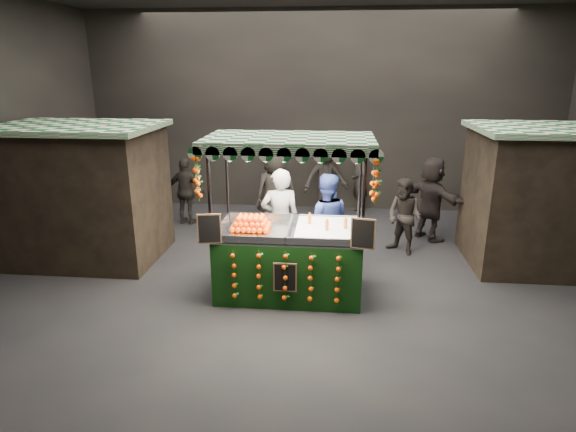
# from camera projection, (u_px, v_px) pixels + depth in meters

# --- Properties ---
(ground) EXTENTS (12.00, 12.00, 0.00)m
(ground) POSITION_uv_depth(u_px,v_px,m) (308.00, 287.00, 8.30)
(ground) COLOR black
(ground) RESTS_ON ground
(market_hall) EXTENTS (12.10, 10.10, 5.05)m
(market_hall) POSITION_uv_depth(u_px,v_px,m) (311.00, 83.00, 7.30)
(market_hall) COLOR black
(market_hall) RESTS_ON ground
(neighbour_stall_left) EXTENTS (3.00, 2.20, 2.60)m
(neighbour_stall_left) POSITION_uv_depth(u_px,v_px,m) (83.00, 192.00, 9.28)
(neighbour_stall_left) COLOR black
(neighbour_stall_left) RESTS_ON ground
(neighbour_stall_right) EXTENTS (3.00, 2.20, 2.60)m
(neighbour_stall_right) POSITION_uv_depth(u_px,v_px,m) (552.00, 197.00, 8.92)
(neighbour_stall_right) COLOR black
(neighbour_stall_right) RESTS_ON ground
(juice_stall) EXTENTS (2.68, 1.58, 2.60)m
(juice_stall) POSITION_uv_depth(u_px,v_px,m) (290.00, 248.00, 7.83)
(juice_stall) COLOR black
(juice_stall) RESTS_ON ground
(vendor_grey) EXTENTS (0.77, 0.57, 1.91)m
(vendor_grey) POSITION_uv_depth(u_px,v_px,m) (280.00, 221.00, 8.73)
(vendor_grey) COLOR gray
(vendor_grey) RESTS_ON ground
(vendor_blue) EXTENTS (0.90, 0.72, 1.81)m
(vendor_blue) POSITION_uv_depth(u_px,v_px,m) (326.00, 222.00, 8.80)
(vendor_blue) COLOR navy
(vendor_blue) RESTS_ON ground
(shopper_0) EXTENTS (0.66, 0.46, 1.72)m
(shopper_0) POSITION_uv_depth(u_px,v_px,m) (271.00, 196.00, 10.78)
(shopper_0) COLOR #282220
(shopper_0) RESTS_ON ground
(shopper_1) EXTENTS (0.94, 0.93, 1.54)m
(shopper_1) POSITION_uv_depth(u_px,v_px,m) (404.00, 216.00, 9.61)
(shopper_1) COLOR black
(shopper_1) RESTS_ON ground
(shopper_2) EXTENTS (0.98, 0.54, 1.59)m
(shopper_2) POSITION_uv_depth(u_px,v_px,m) (186.00, 191.00, 11.45)
(shopper_2) COLOR black
(shopper_2) RESTS_ON ground
(shopper_3) EXTENTS (1.37, 1.11, 1.85)m
(shopper_3) POSITION_uv_depth(u_px,v_px,m) (326.00, 178.00, 12.26)
(shopper_3) COLOR black
(shopper_3) RESTS_ON ground
(shopper_4) EXTENTS (1.06, 0.87, 1.88)m
(shopper_4) POSITION_uv_depth(u_px,v_px,m) (276.00, 192.00, 10.77)
(shopper_4) COLOR #292521
(shopper_4) RESTS_ON ground
(shopper_5) EXTENTS (1.40, 1.69, 1.82)m
(shopper_5) POSITION_uv_depth(u_px,v_px,m) (431.00, 199.00, 10.38)
(shopper_5) COLOR #2B2423
(shopper_5) RESTS_ON ground
(shopper_6) EXTENTS (0.55, 0.69, 1.68)m
(shopper_6) POSITION_uv_depth(u_px,v_px,m) (359.00, 181.00, 12.33)
(shopper_6) COLOR #292621
(shopper_6) RESTS_ON ground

